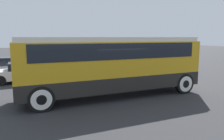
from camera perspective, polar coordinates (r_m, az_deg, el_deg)
ground_plane at (r=11.46m, az=0.00°, el=-6.75°), size 120.00×120.00×0.00m
tour_bus at (r=11.15m, az=0.45°, el=2.37°), size 9.34×2.51×3.03m
parked_car_near at (r=19.01m, az=-24.14°, el=0.85°), size 4.39×1.89×1.48m
parked_car_mid at (r=16.08m, az=-20.67°, el=-0.40°), size 4.58×1.78×1.34m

